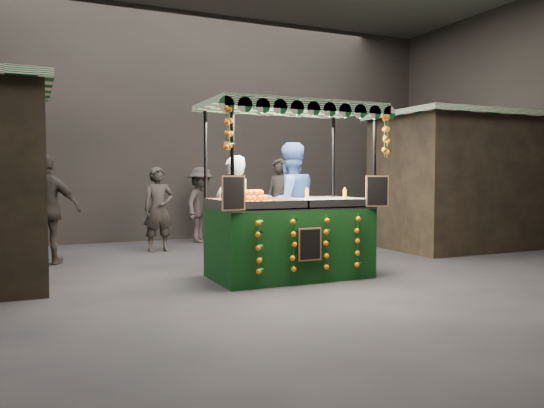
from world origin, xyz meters
name	(u,v)px	position (x,y,z in m)	size (l,w,h in m)	color
ground	(286,278)	(0.00, 0.00, 0.00)	(12.00, 12.00, 0.00)	black
market_hall	(286,28)	(0.00, 0.00, 3.38)	(12.10, 10.10, 5.05)	black
neighbour_stall_right	(456,180)	(4.40, 1.50, 1.31)	(3.00, 2.20, 2.60)	black
juice_stall	(291,224)	(0.07, 0.01, 0.73)	(2.44, 1.44, 2.37)	black
vendor_grey	(234,212)	(-0.41, 0.95, 0.85)	(0.72, 0.58, 1.70)	gray
vendor_blue	(290,205)	(0.45, 0.82, 0.95)	(0.96, 0.76, 1.91)	navy
shopper_0	(159,209)	(-1.03, 3.31, 0.78)	(0.59, 0.41, 1.56)	black
shopper_1	(414,206)	(3.64, 1.80, 0.80)	(0.98, 0.97, 1.60)	#2A2622
shopper_2	(47,209)	(-2.94, 2.55, 0.87)	(1.11, 0.77, 1.74)	#292421
shopper_3	(201,205)	(0.08, 4.31, 0.79)	(1.12, 1.16, 1.59)	#292321
shopper_5	(395,202)	(4.50, 3.55, 0.78)	(1.04, 1.51, 1.57)	#292521
shopper_6	(280,201)	(1.58, 3.60, 0.88)	(0.71, 0.77, 1.76)	#2D2924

